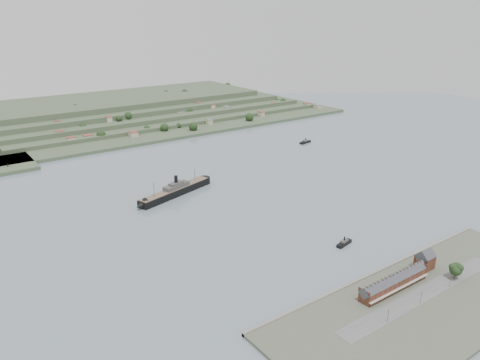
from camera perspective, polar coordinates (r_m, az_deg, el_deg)
ground at (r=421.48m, az=0.55°, el=-2.80°), size 1400.00×1400.00×0.00m
near_shore at (r=308.12m, az=22.11°, el=-13.30°), size 220.00×80.00×2.60m
terrace_row at (r=306.13m, az=18.24°, el=-11.73°), size 55.60×9.80×11.07m
gabled_building at (r=335.27m, az=21.61°, el=-9.00°), size 10.40×10.18×14.09m
far_peninsula at (r=767.41m, az=-15.44°, el=7.79°), size 760.00×309.00×30.00m
steamship at (r=439.99m, az=-8.12°, el=-1.42°), size 91.66×36.37×22.54m
tugboat at (r=355.57m, az=12.58°, el=-7.50°), size 15.73×7.01×6.85m
ferry_west at (r=567.30m, az=-26.41°, el=1.26°), size 19.56×12.30×7.13m
ferry_east at (r=621.05m, az=7.97°, el=4.64°), size 19.28×8.43×7.00m
fig_tree at (r=330.56m, az=24.89°, el=-9.83°), size 9.75×8.44×10.88m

